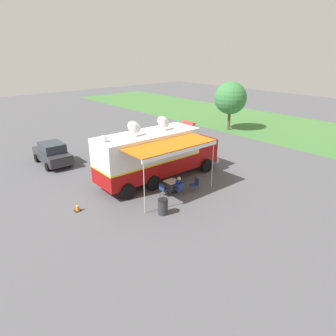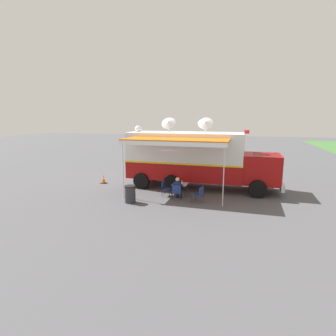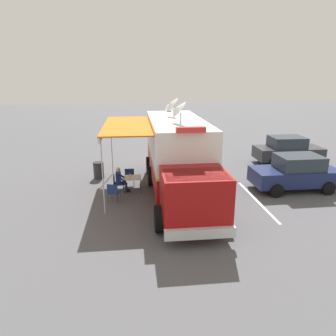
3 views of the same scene
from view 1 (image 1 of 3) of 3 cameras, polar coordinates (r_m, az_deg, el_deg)
ground_plane at (r=21.34m, az=-3.61°, el=-2.60°), size 100.00×100.00×0.00m
grass_verge at (r=37.89m, az=23.32°, el=6.42°), size 80.00×14.00×0.01m
lot_stripe at (r=25.06m, az=-4.49°, el=1.11°), size 0.26×4.80×0.01m
command_truck at (r=21.02m, az=-2.03°, el=2.76°), size 5.02×9.56×4.53m
folding_table at (r=19.63m, az=0.68°, el=-2.61°), size 0.82×0.82×0.73m
water_bottle at (r=19.54m, az=1.23°, el=-2.21°), size 0.07×0.07×0.22m
folding_chair_at_table at (r=19.16m, az=2.26°, el=-3.78°), size 0.49×0.49×0.87m
folding_chair_beside_table at (r=19.08m, az=-0.92°, el=-3.88°), size 0.49×0.49×0.87m
folding_chair_spare_by_truck at (r=19.88m, az=5.09°, el=-2.88°), size 0.60×0.60×0.87m
seated_responder at (r=19.23m, az=1.89°, el=-3.22°), size 0.67×0.56×1.25m
trash_bin at (r=17.13m, az=-0.95°, el=-7.21°), size 0.57×0.57×0.91m
traffic_cone at (r=18.25m, az=-16.53°, el=-6.88°), size 0.36×0.36×0.58m
car_behind_truck at (r=26.10m, az=-9.78°, el=3.73°), size 4.23×2.08×1.76m
car_far_corner at (r=26.01m, az=-20.74°, el=2.56°), size 4.27×2.14×1.76m
tree_far_left at (r=35.33m, az=11.58°, el=12.63°), size 3.54×3.54×5.33m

